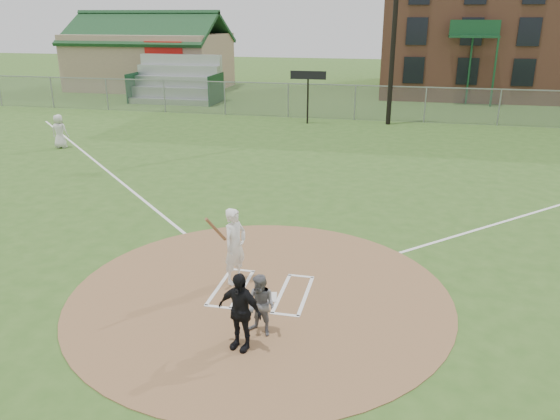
% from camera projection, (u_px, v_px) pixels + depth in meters
% --- Properties ---
extents(ground, '(140.00, 140.00, 0.00)m').
position_uv_depth(ground, '(260.00, 295.00, 12.09)').
color(ground, '#33581E').
rests_on(ground, ground).
extents(dirt_circle, '(8.40, 8.40, 0.02)m').
position_uv_depth(dirt_circle, '(260.00, 294.00, 12.08)').
color(dirt_circle, olive).
rests_on(dirt_circle, ground).
extents(home_plate, '(0.51, 0.51, 0.03)m').
position_uv_depth(home_plate, '(267.00, 297.00, 11.91)').
color(home_plate, silver).
rests_on(home_plate, dirt_circle).
extents(foul_line_third, '(17.04, 17.04, 0.01)m').
position_uv_depth(foul_line_third, '(103.00, 167.00, 22.21)').
color(foul_line_third, white).
rests_on(foul_line_third, ground).
extents(catcher, '(0.72, 0.64, 1.23)m').
position_uv_depth(catcher, '(261.00, 305.00, 10.38)').
color(catcher, slate).
rests_on(catcher, dirt_circle).
extents(umpire, '(0.96, 0.59, 1.52)m').
position_uv_depth(umpire, '(240.00, 311.00, 9.89)').
color(umpire, black).
rests_on(umpire, dirt_circle).
extents(ondeck_player, '(0.79, 0.54, 1.55)m').
position_uv_depth(ondeck_player, '(59.00, 131.00, 25.21)').
color(ondeck_player, silver).
rests_on(ondeck_player, ground).
extents(batters_boxes, '(2.08, 1.88, 0.01)m').
position_uv_depth(batters_boxes, '(262.00, 291.00, 12.22)').
color(batters_boxes, white).
rests_on(batters_boxes, dirt_circle).
extents(batter_at_plate, '(0.79, 1.07, 1.79)m').
position_uv_depth(batter_at_plate, '(235.00, 246.00, 12.34)').
color(batter_at_plate, white).
rests_on(batter_at_plate, dirt_circle).
extents(outfield_fence, '(56.08, 0.08, 2.03)m').
position_uv_depth(outfield_fence, '(355.00, 102.00, 31.95)').
color(outfield_fence, slate).
rests_on(outfield_fence, ground).
extents(bleachers, '(6.08, 3.20, 3.20)m').
position_uv_depth(bleachers, '(175.00, 79.00, 38.30)').
color(bleachers, '#B7BABF').
rests_on(bleachers, ground).
extents(clubhouse, '(12.20, 8.71, 6.23)m').
position_uv_depth(clubhouse, '(151.00, 59.00, 45.31)').
color(clubhouse, tan).
rests_on(clubhouse, ground).
extents(light_pole, '(1.20, 0.30, 12.22)m').
position_uv_depth(light_pole, '(396.00, 0.00, 28.73)').
color(light_pole, black).
rests_on(light_pole, ground).
extents(scoreboard_sign, '(2.00, 0.10, 2.93)m').
position_uv_depth(scoreboard_sign, '(308.00, 81.00, 30.35)').
color(scoreboard_sign, black).
rests_on(scoreboard_sign, ground).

